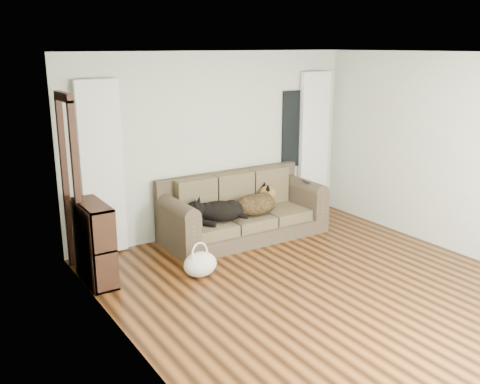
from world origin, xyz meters
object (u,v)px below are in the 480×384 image
dog_black_lab (217,212)px  tote_bag (200,264)px  dog_shepherd (257,204)px  sofa (244,207)px  bookshelf (94,241)px

dog_black_lab → tote_bag: 1.11m
dog_shepherd → tote_bag: dog_shepherd is taller
sofa → dog_shepherd: bearing=-17.6°
dog_shepherd → sofa: bearing=-23.0°
dog_shepherd → tote_bag: 1.60m
sofa → dog_black_lab: sofa is taller
dog_black_lab → tote_bag: bearing=-102.3°
dog_shepherd → tote_bag: (-1.36, -0.79, -0.33)m
dog_black_lab → dog_shepherd: (0.65, -0.00, 0.01)m
dog_black_lab → dog_shepherd: 0.65m
tote_bag → dog_black_lab: bearing=48.5°
sofa → bookshelf: bearing=-172.2°
dog_black_lab → bookshelf: bearing=-142.6°
tote_bag → bookshelf: bookshelf is taller
sofa → tote_bag: bearing=-144.3°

